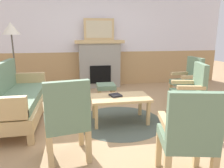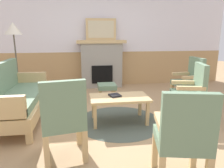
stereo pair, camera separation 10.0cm
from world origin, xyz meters
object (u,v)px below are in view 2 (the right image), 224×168
Objects in this scene: armchair_front_center at (184,135)px; framed_picture at (101,29)px; armchair_by_window_left at (192,90)px; armchair_near_fireplace at (190,79)px; armchair_front_left at (63,116)px; fireplace at (101,63)px; footstool at (107,87)px; book_on_table at (115,95)px; couch at (17,98)px; floor_lamp_by_couch at (13,34)px; coffee_table at (119,100)px.

framed_picture is at bearing 95.32° from armchair_front_center.
armchair_by_window_left is at bearing -63.83° from framed_picture.
armchair_near_fireplace is 2.94m from armchair_front_left.
footstool is at bearing -89.99° from fireplace.
framed_picture is 4.56× the size of book_on_table.
fireplace is 2.42m from armchair_near_fireplace.
couch is at bearing -127.25° from fireplace.
floor_lamp_by_couch reaches higher than armchair_front_left.
armchair_near_fireplace is at bearing 23.14° from coffee_table.
armchair_by_window_left is 1.00× the size of armchair_front_center.
coffee_table is (1.68, -0.31, -0.01)m from couch.
fireplace is 2.46m from coffee_table.
armchair_near_fireplace is at bearing -46.73° from fireplace.
armchair_front_left is at bearing -64.86° from floor_lamp_by_couch.
armchair_front_left is at bearing -130.25° from coffee_table.
book_on_table is 2.61m from floor_lamp_by_couch.
armchair_front_center is at bearing -119.45° from armchair_near_fireplace.
armchair_near_fireplace is at bearing 21.04° from book_on_table.
armchair_by_window_left is at bearing -46.91° from footstool.
coffee_table is 0.11m from book_on_table.
footstool is 1.86m from armchair_by_window_left.
floor_lamp_by_couch is at bearing 126.71° from armchair_front_center.
armchair_front_left is at bearing -56.06° from couch.
couch is 1.64m from book_on_table.
armchair_front_center is at bearing -53.29° from floor_lamp_by_couch.
coffee_table is 0.98× the size of armchair_front_left.
couch is at bearing 170.73° from book_on_table.
footstool is (0.00, -1.22, -1.28)m from framed_picture.
fireplace is at bearing 91.35° from coffee_table.
armchair_by_window_left is at bearing 59.05° from armchair_front_center.
coffee_table is at bearing -87.33° from footstool.
book_on_table is at bearing 149.12° from coffee_table.
armchair_front_center reaches higher than footstool.
book_on_table is (1.62, -0.26, 0.06)m from couch.
armchair_by_window_left is at bearing -8.29° from couch.
coffee_table is at bearing 174.52° from armchair_by_window_left.
fireplace is 2.70m from couch.
armchair_front_center is at bearing -76.61° from book_on_table.
couch is at bearing 136.63° from armchair_front_center.
framed_picture is at bearing 116.17° from armchair_by_window_left.
coffee_table is 2.71m from floor_lamp_by_couch.
armchair_front_center is (-0.88, -1.47, 0.00)m from armchair_by_window_left.
armchair_by_window_left reaches higher than book_on_table.
couch is 1.84× the size of armchair_front_left.
armchair_by_window_left is (1.26, -1.34, 0.25)m from footstool.
book_on_table is 1.20m from footstool.
armchair_front_left is at bearing -102.64° from fireplace.
armchair_near_fireplace is at bearing -18.21° from footstool.
coffee_table is at bearing 49.75° from armchair_front_left.
framed_picture is 3.65m from armchair_front_left.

